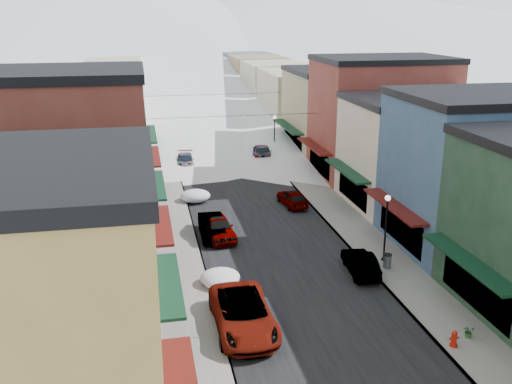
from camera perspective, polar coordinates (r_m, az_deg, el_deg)
name	(u,v)px	position (r m, az deg, el deg)	size (l,w,h in m)	color
road	(209,137)	(74.14, -4.72, 5.46)	(10.00, 160.00, 0.01)	black
sidewalk_left	(157,139)	(73.67, -9.84, 5.24)	(3.20, 160.00, 0.15)	gray
sidewalk_right	(259,135)	(75.15, 0.31, 5.74)	(3.20, 160.00, 0.15)	gray
curb_left	(170,139)	(73.73, -8.63, 5.31)	(0.10, 160.00, 0.15)	slate
curb_right	(247,135)	(74.86, -0.86, 5.69)	(0.10, 160.00, 0.15)	slate
bldg_l_cream	(39,263)	(27.17, -20.87, -6.68)	(11.30, 8.20, 9.50)	beige
bldg_l_brick_near	(49,182)	(34.22, -19.97, 0.99)	(12.30, 8.20, 12.50)	maroon
bldg_l_grayblue	(76,172)	(42.73, -17.54, 1.95)	(11.30, 9.20, 9.00)	slate
bldg_l_brick_far	(73,134)	(51.34, -17.82, 5.58)	(13.30, 9.20, 11.00)	brown
bldg_l_tan	(94,119)	(61.13, -15.91, 7.06)	(11.30, 11.20, 10.00)	#9F8568
bldg_r_blue	(474,171)	(40.71, 20.98, 1.94)	(11.30, 9.20, 10.50)	#345475
bldg_r_cream	(418,151)	(48.69, 15.86, 3.93)	(12.30, 9.20, 9.00)	beige
bldg_r_brick_far	(380,117)	(56.62, 12.33, 7.31)	(13.30, 9.20, 11.50)	maroon
bldg_r_tan	(336,111)	(65.60, 8.00, 8.00)	(11.30, 11.20, 9.50)	tan
distant_blocks	(192,85)	(96.09, -6.45, 10.57)	(34.00, 55.00, 8.00)	gray
mountain_ridge	(112,15)	(289.45, -14.22, 16.75)	(670.00, 340.00, 34.00)	silver
overhead_cables	(222,104)	(60.82, -3.43, 8.78)	(16.40, 15.04, 0.04)	black
car_white_suv	(243,314)	(29.33, -1.29, -12.10)	(2.90, 6.28, 1.75)	silver
car_silver_sedan	(218,227)	(40.69, -3.83, -3.50)	(1.92, 4.76, 1.62)	#919398
car_dark_hatch	(212,227)	(40.93, -4.46, -3.46)	(1.62, 4.64, 1.53)	black
car_silver_wagon	(185,161)	(59.73, -7.11, 3.11)	(1.91, 4.71, 1.37)	gray
car_green_sedan	(360,263)	(35.84, 10.40, -6.97)	(1.47, 4.21, 1.39)	black
car_gray_suv	(292,198)	(47.40, 3.63, -0.59)	(1.62, 4.03, 1.37)	#909498
car_black_sedan	(261,152)	(62.75, 0.53, 4.04)	(2.18, 5.37, 1.56)	black
car_lane_silver	(203,132)	(73.29, -5.34, 5.98)	(2.03, 5.05, 1.72)	#9A9CA2
car_lane_white	(219,128)	(76.33, -3.69, 6.40)	(2.48, 5.38, 1.50)	white
fire_hydrant	(454,339)	(29.52, 19.19, -13.72)	(0.49, 0.37, 0.83)	red
trash_can	(387,261)	(36.64, 13.00, -6.72)	(0.53, 0.53, 0.91)	slate
streetlamp_near	(386,220)	(36.83, 12.90, -2.72)	(0.36, 0.36, 4.38)	black
streetlamp_far	(274,130)	(64.58, 1.86, 6.26)	(0.35, 0.35, 4.21)	black
planter_near	(469,332)	(30.56, 20.50, -12.94)	(0.53, 0.46, 0.59)	#2C5D29
snow_pile_near	(220,277)	(34.02, -3.61, -8.48)	(2.35, 2.65, 1.00)	white
snow_pile_mid	(221,280)	(33.75, -3.49, -8.81)	(2.10, 2.49, 0.89)	white
snow_pile_far	(195,196)	(48.65, -6.08, -0.38)	(2.55, 2.77, 1.08)	white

